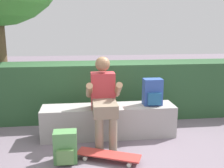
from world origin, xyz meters
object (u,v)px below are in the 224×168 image
person_skater (104,97)px  skateboard_near_person (108,155)px  backpack_on_bench (153,92)px  backpack_on_ground (65,147)px  bench_main (109,121)px

person_skater → skateboard_near_person: bearing=-89.4°
person_skater → skateboard_near_person: (0.01, -0.54, -0.59)m
skateboard_near_person → backpack_on_bench: 1.21m
person_skater → backpack_on_ground: size_ratio=3.06×
bench_main → skateboard_near_person: 0.77m
backpack_on_bench → backpack_on_ground: size_ratio=1.00×
bench_main → backpack_on_ground: (-0.61, -0.72, -0.04)m
backpack_on_bench → backpack_on_ground: 1.54m
bench_main → person_skater: (-0.09, -0.21, 0.43)m
bench_main → person_skater: bearing=-113.6°
bench_main → backpack_on_bench: backpack_on_bench is taller
bench_main → skateboard_near_person: size_ratio=2.45×
bench_main → skateboard_near_person: bench_main is taller
skateboard_near_person → backpack_on_ground: (-0.52, 0.03, 0.12)m
bench_main → person_skater: 0.49m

